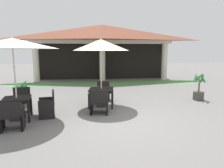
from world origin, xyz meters
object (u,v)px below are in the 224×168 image
patio_chair_near_foreground_north (103,91)px  patio_chair_mid_left_south (12,116)px  potted_palm_right_edge (199,92)px  terracotta_urn (101,84)px  patio_chair_mid_left_east (48,105)px  patio_umbrella_near_foreground (101,45)px  patio_table_near_foreground (101,91)px  patio_umbrella_mid_left (12,44)px  patio_chair_near_foreground_south (99,102)px  patio_table_mid_left (17,101)px  potted_palm_left_edge (22,97)px  patio_chair_mid_left_north (22,101)px

patio_chair_near_foreground_north → patio_chair_mid_left_south: bearing=57.3°
potted_palm_right_edge → terracotta_urn: (-4.31, 4.17, -0.21)m
patio_chair_mid_left_south → patio_chair_mid_left_east: size_ratio=0.95×
patio_umbrella_near_foreground → patio_table_near_foreground: bearing=97.1°
patio_umbrella_mid_left → patio_chair_mid_left_south: size_ratio=3.34×
patio_umbrella_near_foreground → patio_chair_near_foreground_north: size_ratio=3.24×
patio_chair_near_foreground_south → terracotta_urn: size_ratio=2.32×
patio_chair_near_foreground_north → potted_palm_right_edge: bearing=-178.2°
patio_umbrella_near_foreground → terracotta_urn: bearing=87.2°
patio_chair_near_foreground_south → patio_table_mid_left: patio_chair_near_foreground_south is taller
patio_umbrella_near_foreground → potted_palm_left_edge: size_ratio=2.61×
patio_table_near_foreground → terracotta_urn: patio_table_near_foreground is taller
potted_palm_left_edge → patio_chair_near_foreground_north: bearing=12.9°
patio_chair_near_foreground_south → patio_chair_mid_left_south: patio_chair_near_foreground_south is taller
patio_chair_mid_left_east → patio_table_mid_left: bearing=90.0°
patio_table_mid_left → potted_palm_right_edge: bearing=14.9°
patio_chair_near_foreground_north → patio_table_mid_left: (-2.99, -2.40, 0.22)m
patio_chair_mid_left_east → terracotta_urn: 6.34m
patio_chair_mid_left_south → terracotta_urn: (2.92, 7.07, -0.26)m
patio_umbrella_mid_left → terracotta_urn: patio_umbrella_mid_left is taller
patio_chair_near_foreground_south → patio_chair_mid_left_north: size_ratio=1.01×
potted_palm_right_edge → terracotta_urn: 6.00m
patio_table_mid_left → patio_umbrella_mid_left: bearing=174.6°
patio_umbrella_near_foreground → potted_palm_left_edge: patio_umbrella_near_foreground is taller
patio_chair_near_foreground_north → patio_table_mid_left: 3.84m
patio_table_mid_left → patio_chair_mid_left_south: (0.17, -0.94, -0.21)m
patio_chair_mid_left_south → patio_chair_mid_left_north: size_ratio=0.96×
patio_chair_mid_left_south → terracotta_urn: 7.65m
patio_table_mid_left → patio_umbrella_mid_left: (-0.00, 0.00, 1.84)m
patio_chair_mid_left_east → terracotta_urn: (2.14, 5.96, -0.26)m
patio_chair_mid_left_north → terracotta_urn: 6.12m
patio_table_mid_left → patio_chair_mid_left_east: 0.98m
patio_umbrella_near_foreground → patio_umbrella_mid_left: 3.16m
patio_table_mid_left → patio_umbrella_mid_left: size_ratio=0.34×
potted_palm_left_edge → patio_chair_mid_left_north: bearing=-74.9°
patio_umbrella_near_foreground → terracotta_urn: (0.23, 4.76, -2.31)m
terracotta_urn → potted_palm_left_edge: bearing=-127.5°
patio_chair_near_foreground_south → patio_umbrella_mid_left: size_ratio=0.31×
patio_chair_near_foreground_south → patio_chair_near_foreground_north: size_ratio=1.05×
patio_chair_near_foreground_south → patio_table_mid_left: size_ratio=0.93×
patio_umbrella_mid_left → patio_chair_mid_left_south: patio_umbrella_mid_left is taller
patio_table_near_foreground → patio_umbrella_mid_left: size_ratio=0.38×
patio_chair_mid_left_north → patio_table_mid_left: bearing=90.0°
patio_chair_near_foreground_south → patio_chair_mid_left_south: bearing=-145.9°
patio_chair_mid_left_south → patio_chair_mid_left_north: bearing=90.0°
patio_chair_near_foreground_north → patio_chair_mid_left_south: size_ratio=1.00×
patio_table_near_foreground → potted_palm_right_edge: 4.59m
patio_umbrella_near_foreground → patio_chair_mid_left_south: (-2.68, -2.31, -2.04)m
potted_palm_right_edge → patio_chair_mid_left_south: bearing=-158.1°
patio_chair_near_foreground_north → terracotta_urn: size_ratio=2.20×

